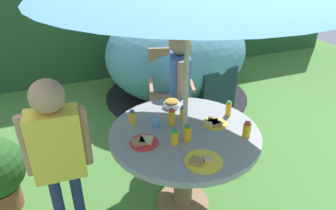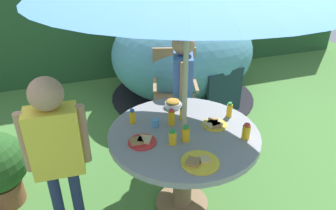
# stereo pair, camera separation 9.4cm
# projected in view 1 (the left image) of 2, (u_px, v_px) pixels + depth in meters

# --- Properties ---
(ground_plane) EXTENTS (10.00, 10.00, 0.02)m
(ground_plane) POSITION_uv_depth(u_px,v_px,m) (183.00, 204.00, 2.70)
(ground_plane) COLOR #477A38
(hedge_backdrop) EXTENTS (9.00, 0.70, 2.17)m
(hedge_backdrop) POSITION_uv_depth(u_px,v_px,m) (96.00, 7.00, 4.92)
(hedge_backdrop) COLOR #234C28
(hedge_backdrop) RESTS_ON ground_plane
(garden_table) EXTENTS (1.14, 1.14, 0.75)m
(garden_table) POSITION_uv_depth(u_px,v_px,m) (184.00, 148.00, 2.41)
(garden_table) COLOR brown
(garden_table) RESTS_ON ground_plane
(wooden_chair) EXTENTS (0.59, 0.57, 0.98)m
(wooden_chair) POSITION_uv_depth(u_px,v_px,m) (170.00, 89.00, 3.50)
(wooden_chair) COLOR #93704C
(wooden_chair) RESTS_ON ground_plane
(dome_tent) EXTENTS (2.53, 2.53, 1.31)m
(dome_tent) POSITION_uv_depth(u_px,v_px,m) (177.00, 53.00, 4.28)
(dome_tent) COLOR teal
(dome_tent) RESTS_ON ground_plane
(child_in_blue_shirt) EXTENTS (0.29, 0.41, 1.29)m
(child_in_blue_shirt) POSITION_uv_depth(u_px,v_px,m) (180.00, 79.00, 3.03)
(child_in_blue_shirt) COLOR navy
(child_in_blue_shirt) RESTS_ON ground_plane
(child_in_yellow_shirt) EXTENTS (0.44, 0.22, 1.29)m
(child_in_yellow_shirt) POSITION_uv_depth(u_px,v_px,m) (57.00, 144.00, 2.05)
(child_in_yellow_shirt) COLOR navy
(child_in_yellow_shirt) RESTS_ON ground_plane
(snack_bowl) EXTENTS (0.14, 0.14, 0.07)m
(snack_bowl) POSITION_uv_depth(u_px,v_px,m) (172.00, 103.00, 2.67)
(snack_bowl) COLOR white
(snack_bowl) RESTS_ON garden_table
(plate_near_right) EXTENTS (0.25, 0.25, 0.03)m
(plate_near_right) POSITION_uv_depth(u_px,v_px,m) (203.00, 161.00, 2.01)
(plate_near_right) COLOR yellow
(plate_near_right) RESTS_ON garden_table
(plate_mid_right) EXTENTS (0.20, 0.20, 0.03)m
(plate_mid_right) POSITION_uv_depth(u_px,v_px,m) (143.00, 142.00, 2.19)
(plate_mid_right) COLOR red
(plate_mid_right) RESTS_ON garden_table
(plate_front_edge) EXTENTS (0.19, 0.19, 0.03)m
(plate_front_edge) POSITION_uv_depth(u_px,v_px,m) (214.00, 123.00, 2.42)
(plate_front_edge) COLOR yellow
(plate_front_edge) RESTS_ON garden_table
(juice_bottle_near_left) EXTENTS (0.05, 0.05, 0.13)m
(juice_bottle_near_left) POSITION_uv_depth(u_px,v_px,m) (172.00, 117.00, 2.40)
(juice_bottle_near_left) COLOR yellow
(juice_bottle_near_left) RESTS_ON garden_table
(juice_bottle_far_left) EXTENTS (0.05, 0.05, 0.11)m
(juice_bottle_far_left) POSITION_uv_depth(u_px,v_px,m) (175.00, 137.00, 2.17)
(juice_bottle_far_left) COLOR yellow
(juice_bottle_far_left) RESTS_ON garden_table
(juice_bottle_far_right) EXTENTS (0.06, 0.06, 0.12)m
(juice_bottle_far_right) POSITION_uv_depth(u_px,v_px,m) (187.00, 133.00, 2.21)
(juice_bottle_far_right) COLOR yellow
(juice_bottle_far_right) RESTS_ON garden_table
(juice_bottle_center_front) EXTENTS (0.06, 0.06, 0.12)m
(juice_bottle_center_front) POSITION_uv_depth(u_px,v_px,m) (247.00, 130.00, 2.26)
(juice_bottle_center_front) COLOR yellow
(juice_bottle_center_front) RESTS_ON garden_table
(juice_bottle_center_back) EXTENTS (0.05, 0.05, 0.12)m
(juice_bottle_center_back) POSITION_uv_depth(u_px,v_px,m) (183.00, 113.00, 2.47)
(juice_bottle_center_back) COLOR yellow
(juice_bottle_center_back) RESTS_ON garden_table
(juice_bottle_mid_left) EXTENTS (0.05, 0.05, 0.12)m
(juice_bottle_mid_left) POSITION_uv_depth(u_px,v_px,m) (132.00, 117.00, 2.42)
(juice_bottle_mid_left) COLOR yellow
(juice_bottle_mid_left) RESTS_ON garden_table
(juice_bottle_back_edge) EXTENTS (0.05, 0.05, 0.13)m
(juice_bottle_back_edge) POSITION_uv_depth(u_px,v_px,m) (228.00, 109.00, 2.53)
(juice_bottle_back_edge) COLOR yellow
(juice_bottle_back_edge) RESTS_ON garden_table
(cup_near) EXTENTS (0.06, 0.06, 0.06)m
(cup_near) POSITION_uv_depth(u_px,v_px,m) (156.00, 123.00, 2.39)
(cup_near) COLOR #4C99D8
(cup_near) RESTS_ON garden_table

